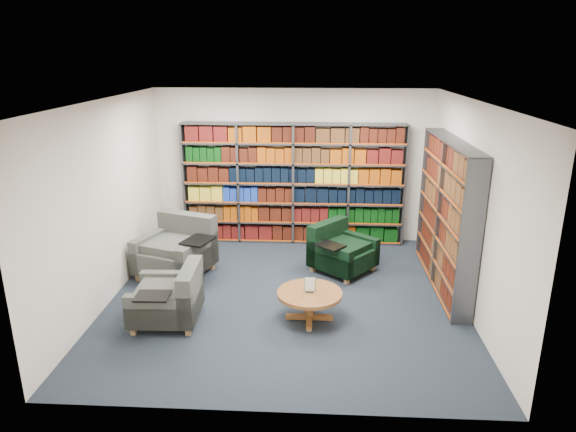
# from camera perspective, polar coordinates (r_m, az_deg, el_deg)

# --- Properties ---
(room_shell) EXTENTS (5.02, 5.02, 2.82)m
(room_shell) POSITION_cam_1_polar(r_m,az_deg,el_deg) (7.03, -0.27, 1.23)
(room_shell) COLOR black
(room_shell) RESTS_ON ground
(bookshelf_back) EXTENTS (4.00, 0.28, 2.20)m
(bookshelf_back) POSITION_cam_1_polar(r_m,az_deg,el_deg) (9.36, 0.59, 3.52)
(bookshelf_back) COLOR #47494F
(bookshelf_back) RESTS_ON ground
(bookshelf_right) EXTENTS (0.28, 2.50, 2.20)m
(bookshelf_right) POSITION_cam_1_polar(r_m,az_deg,el_deg) (7.92, 17.17, 0.04)
(bookshelf_right) COLOR #47494F
(bookshelf_right) RESTS_ON ground
(chair_teal_left) EXTENTS (1.33, 1.28, 0.91)m
(chair_teal_left) POSITION_cam_1_polar(r_m,az_deg,el_deg) (8.40, -12.05, -3.81)
(chair_teal_left) COLOR #0E1D36
(chair_teal_left) RESTS_ON ground
(chair_green_right) EXTENTS (1.19, 1.19, 0.77)m
(chair_green_right) POSITION_cam_1_polar(r_m,az_deg,el_deg) (8.38, 5.68, -3.96)
(chair_green_right) COLOR black
(chair_green_right) RESTS_ON ground
(chair_teal_front) EXTENTS (0.88, 1.01, 0.77)m
(chair_teal_front) POSITION_cam_1_polar(r_m,az_deg,el_deg) (6.96, -12.73, -9.06)
(chair_teal_front) COLOR #0E1D36
(chair_teal_front) RESTS_ON ground
(coffee_table) EXTENTS (0.86, 0.86, 0.60)m
(coffee_table) POSITION_cam_1_polar(r_m,az_deg,el_deg) (6.83, 2.42, -9.05)
(coffee_table) COLOR brown
(coffee_table) RESTS_ON ground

